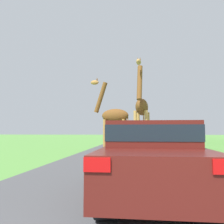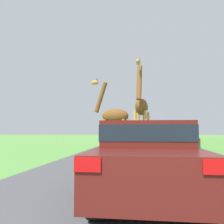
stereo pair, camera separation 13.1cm
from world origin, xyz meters
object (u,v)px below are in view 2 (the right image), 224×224
giraffe_near_road (113,116)px  car_lead_maroon (147,156)px  giraffe_companion (141,109)px  car_far_ahead (166,135)px  car_queue_left (172,136)px  car_queue_right (179,139)px

giraffe_near_road → car_lead_maroon: size_ratio=1.19×
giraffe_companion → car_lead_maroon: (0.08, -8.91, -1.73)m
giraffe_companion → car_far_ahead: 17.97m
car_queue_left → giraffe_near_road: bearing=-115.4°
car_queue_left → car_far_ahead: (0.00, 5.46, -0.02)m
giraffe_companion → car_far_ahead: size_ratio=1.24×
giraffe_near_road → car_lead_maroon: (1.91, -10.55, -1.43)m
car_lead_maroon → car_far_ahead: size_ratio=0.98×
giraffe_companion → car_lead_maroon: size_ratio=1.27×
car_queue_right → giraffe_companion: bearing=-128.3°
giraffe_companion → car_queue_left: giraffe_companion is taller
car_lead_maroon → car_queue_left: size_ratio=1.03×
car_queue_left → car_far_ahead: 5.46m
giraffe_companion → car_queue_right: bearing=-122.1°
giraffe_near_road → car_far_ahead: giraffe_near_road is taller
giraffe_companion → car_lead_maroon: 9.08m
giraffe_companion → car_far_ahead: bearing=-94.0°
car_lead_maroon → giraffe_companion: bearing=90.5°
giraffe_companion → car_lead_maroon: bearing=96.7°
car_queue_right → giraffe_near_road: bearing=-159.7°
car_lead_maroon → car_queue_right: bearing=78.4°
giraffe_companion → car_queue_left: bearing=-98.4°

